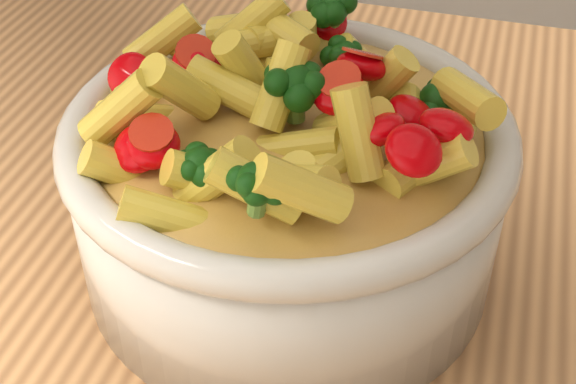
# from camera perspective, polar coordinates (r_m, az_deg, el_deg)

# --- Properties ---
(table) EXTENTS (1.20, 0.80, 0.90)m
(table) POSITION_cam_1_polar(r_m,az_deg,el_deg) (0.57, -11.56, -13.00)
(table) COLOR tan
(table) RESTS_ON ground
(serving_bowl) EXTENTS (0.25, 0.25, 0.11)m
(serving_bowl) POSITION_cam_1_polar(r_m,az_deg,el_deg) (0.46, 0.00, 0.13)
(serving_bowl) COLOR silver
(serving_bowl) RESTS_ON table
(pasta_salad) EXTENTS (0.20, 0.20, 0.04)m
(pasta_salad) POSITION_cam_1_polar(r_m,az_deg,el_deg) (0.42, 0.00, 7.18)
(pasta_salad) COLOR #EED44B
(pasta_salad) RESTS_ON serving_bowl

